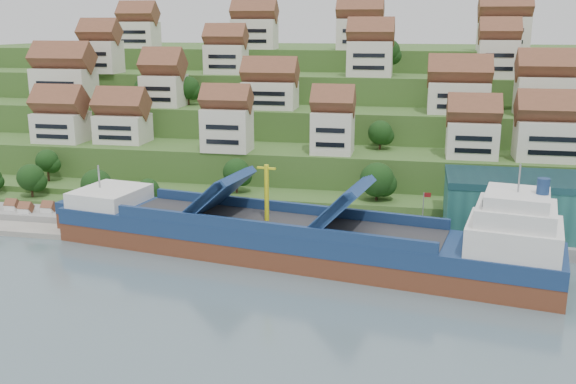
# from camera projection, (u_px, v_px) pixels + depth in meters

# --- Properties ---
(ground) EXTENTS (300.00, 300.00, 0.00)m
(ground) POSITION_uv_depth(u_px,v_px,m) (310.00, 262.00, 105.61)
(ground) COLOR slate
(ground) RESTS_ON ground
(quay) EXTENTS (180.00, 14.00, 2.20)m
(quay) POSITION_uv_depth(u_px,v_px,m) (432.00, 235.00, 115.75)
(quay) COLOR gray
(quay) RESTS_ON ground
(pebble_beach) EXTENTS (45.00, 20.00, 1.00)m
(pebble_beach) POSITION_uv_depth(u_px,v_px,m) (33.00, 218.00, 127.92)
(pebble_beach) COLOR gray
(pebble_beach) RESTS_ON ground
(hillside) EXTENTS (260.00, 128.00, 31.00)m
(hillside) POSITION_uv_depth(u_px,v_px,m) (364.00, 114.00, 201.14)
(hillside) COLOR #2D4C1E
(hillside) RESTS_ON ground
(hillside_village) EXTENTS (156.86, 62.31, 28.84)m
(hillside_village) POSITION_uv_depth(u_px,v_px,m) (356.00, 82.00, 156.52)
(hillside_village) COLOR silver
(hillside_village) RESTS_ON ground
(hillside_trees) EXTENTS (134.90, 62.59, 31.34)m
(hillside_trees) POSITION_uv_depth(u_px,v_px,m) (272.00, 129.00, 143.86)
(hillside_trees) COLOR #173A13
(hillside_trees) RESTS_ON ground
(flagpole) EXTENTS (1.28, 0.16, 8.00)m
(flagpole) POSITION_uv_depth(u_px,v_px,m) (424.00, 211.00, 109.91)
(flagpole) COLOR gray
(flagpole) RESTS_ON quay
(beach_huts) EXTENTS (14.40, 3.70, 2.20)m
(beach_huts) POSITION_uv_depth(u_px,v_px,m) (20.00, 211.00, 126.71)
(beach_huts) COLOR white
(beach_huts) RESTS_ON pebble_beach
(cargo_ship) EXTENTS (85.42, 27.61, 18.81)m
(cargo_ship) POSITION_uv_depth(u_px,v_px,m) (304.00, 240.00, 105.39)
(cargo_ship) COLOR brown
(cargo_ship) RESTS_ON ground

